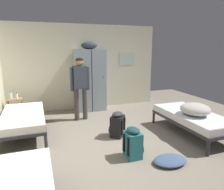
{
  "coord_description": "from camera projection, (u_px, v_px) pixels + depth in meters",
  "views": [
    {
      "loc": [
        -1.42,
        -3.64,
        1.88
      ],
      "look_at": [
        0.0,
        0.28,
        0.95
      ],
      "focal_mm": 33.73,
      "sensor_mm": 36.0,
      "label": 1
    }
  ],
  "objects": [
    {
      "name": "water_bottle",
      "position": [
        11.0,
        96.0,
        5.55
      ],
      "size": [
        0.07,
        0.07,
        0.2
      ],
      "color": "silver",
      "rests_on": "shelf_unit"
    },
    {
      "name": "locker_bank",
      "position": [
        90.0,
        79.0,
        6.38
      ],
      "size": [
        0.9,
        0.55,
        2.07
      ],
      "color": "#8C99A3",
      "rests_on": "ground_plane"
    },
    {
      "name": "person_traveler",
      "position": [
        80.0,
        83.0,
        5.47
      ],
      "size": [
        0.52,
        0.24,
        1.64
      ],
      "color": "#3D3833",
      "rests_on": "ground_plane"
    },
    {
      "name": "clothes_pile_denim",
      "position": [
        170.0,
        160.0,
        3.5
      ],
      "size": [
        0.58,
        0.42,
        0.1
      ],
      "color": "#42567A",
      "rests_on": "ground_plane"
    },
    {
      "name": "lotion_bottle",
      "position": [
        17.0,
        96.0,
        5.54
      ],
      "size": [
        0.05,
        0.05,
        0.17
      ],
      "color": "white",
      "rests_on": "shelf_unit"
    },
    {
      "name": "bedding_heap",
      "position": [
        195.0,
        109.0,
        4.46
      ],
      "size": [
        0.61,
        0.64,
        0.25
      ],
      "color": "#B7B2A8",
      "rests_on": "bed_right"
    },
    {
      "name": "bed_left_rear",
      "position": [
        23.0,
        118.0,
        4.64
      ],
      "size": [
        0.9,
        1.9,
        0.49
      ],
      "color": "#28282D",
      "rests_on": "ground_plane"
    },
    {
      "name": "backpack_teal",
      "position": [
        133.0,
        143.0,
        3.67
      ],
      "size": [
        0.34,
        0.32,
        0.55
      ],
      "color": "#23666B",
      "rests_on": "ground_plane"
    },
    {
      "name": "ground_plane",
      "position": [
        117.0,
        144.0,
        4.22
      ],
      "size": [
        9.02,
        9.02,
        0.0
      ],
      "primitive_type": "plane",
      "color": "gray"
    },
    {
      "name": "bed_right",
      "position": [
        192.0,
        118.0,
        4.65
      ],
      "size": [
        0.9,
        1.9,
        0.49
      ],
      "color": "#28282D",
      "rests_on": "ground_plane"
    },
    {
      "name": "backpack_black",
      "position": [
        117.0,
        125.0,
        4.55
      ],
      "size": [
        0.42,
        0.41,
        0.55
      ],
      "color": "black",
      "rests_on": "ground_plane"
    },
    {
      "name": "shelf_unit",
      "position": [
        15.0,
        107.0,
        5.62
      ],
      "size": [
        0.38,
        0.3,
        0.57
      ],
      "color": "#99704C",
      "rests_on": "ground_plane"
    },
    {
      "name": "room_backdrop",
      "position": [
        43.0,
        75.0,
        4.72
      ],
      "size": [
        4.74,
        5.7,
        2.6
      ],
      "color": "beige",
      "rests_on": "ground_plane"
    }
  ]
}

